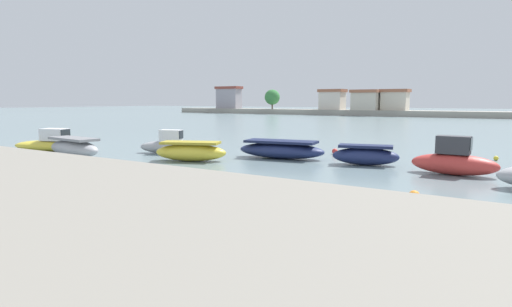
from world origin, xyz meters
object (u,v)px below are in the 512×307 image
(moored_boat_3, at_px, (191,152))
(mooring_buoy_3, at_px, (118,172))
(mooring_buoy_1, at_px, (335,151))
(mooring_buoy_2, at_px, (414,196))
(moored_boat_1, at_px, (74,148))
(moored_boat_5, at_px, (365,155))
(mooring_buoy_4, at_px, (496,158))
(moored_boat_6, at_px, (454,161))
(moored_boat_0, at_px, (50,144))
(mooring_buoy_0, at_px, (383,205))
(moored_boat_2, at_px, (166,145))
(moored_boat_4, at_px, (281,150))

(moored_boat_3, relative_size, mooring_buoy_3, 10.55)
(mooring_buoy_1, bearing_deg, moored_boat_3, -128.42)
(mooring_buoy_1, distance_m, mooring_buoy_2, 13.17)
(moored_boat_1, bearing_deg, mooring_buoy_3, -15.52)
(moored_boat_5, xyz_separation_m, mooring_buoy_4, (6.02, 5.90, -0.40))
(moored_boat_1, bearing_deg, mooring_buoy_2, 3.38)
(moored_boat_6, xyz_separation_m, mooring_buoy_4, (1.46, 6.61, -0.52))
(mooring_buoy_4, bearing_deg, moored_boat_3, -146.87)
(moored_boat_0, bearing_deg, mooring_buoy_0, -29.10)
(moored_boat_2, xyz_separation_m, mooring_buoy_4, (19.02, 8.13, -0.43))
(moored_boat_4, xyz_separation_m, mooring_buoy_1, (2.04, 3.70, -0.34))
(mooring_buoy_3, xyz_separation_m, mooring_buoy_4, (14.74, 15.59, -0.07))
(mooring_buoy_0, bearing_deg, mooring_buoy_3, -178.28)
(moored_boat_0, relative_size, mooring_buoy_1, 14.87)
(mooring_buoy_0, xyz_separation_m, mooring_buoy_4, (2.38, 15.22, -0.07))
(moored_boat_4, relative_size, mooring_buoy_3, 13.37)
(mooring_buoy_0, bearing_deg, moored_boat_5, 111.30)
(moored_boat_2, xyz_separation_m, moored_boat_5, (13.00, 2.23, -0.03))
(moored_boat_1, distance_m, mooring_buoy_1, 16.84)
(moored_boat_5, distance_m, mooring_buoy_1, 4.78)
(mooring_buoy_1, bearing_deg, moored_boat_0, -151.80)
(moored_boat_0, height_order, mooring_buoy_1, moored_boat_0)
(mooring_buoy_3, height_order, mooring_buoy_4, mooring_buoy_3)
(moored_boat_6, height_order, mooring_buoy_0, moored_boat_6)
(moored_boat_0, distance_m, moored_boat_3, 11.60)
(mooring_buoy_0, height_order, mooring_buoy_1, mooring_buoy_0)
(moored_boat_6, bearing_deg, moored_boat_0, -167.06)
(moored_boat_5, bearing_deg, moored_boat_2, 175.35)
(moored_boat_2, height_order, mooring_buoy_4, moored_boat_2)
(moored_boat_2, xyz_separation_m, mooring_buoy_1, (9.79, 5.75, -0.38))
(moored_boat_2, bearing_deg, moored_boat_3, -44.91)
(mooring_buoy_0, bearing_deg, mooring_buoy_2, 74.33)
(mooring_buoy_1, bearing_deg, moored_boat_5, -47.64)
(mooring_buoy_0, bearing_deg, moored_boat_1, 172.67)
(moored_boat_4, distance_m, mooring_buoy_1, 4.24)
(mooring_buoy_2, bearing_deg, moored_boat_4, 142.63)
(moored_boat_2, relative_size, mooring_buoy_2, 9.27)
(mooring_buoy_4, bearing_deg, mooring_buoy_1, -165.54)
(moored_boat_0, height_order, mooring_buoy_4, moored_boat_0)
(moored_boat_6, distance_m, mooring_buoy_0, 8.67)
(moored_boat_1, distance_m, mooring_buoy_3, 8.40)
(moored_boat_3, relative_size, mooring_buoy_4, 16.01)
(moored_boat_1, distance_m, moored_boat_5, 17.89)
(moored_boat_3, relative_size, mooring_buoy_1, 11.80)
(moored_boat_2, height_order, mooring_buoy_2, moored_boat_2)
(moored_boat_0, relative_size, mooring_buoy_4, 20.18)
(moored_boat_1, xyz_separation_m, moored_boat_5, (16.57, 6.72, -0.06))
(moored_boat_5, bearing_deg, moored_boat_6, -23.32)
(moored_boat_1, bearing_deg, mooring_buoy_1, 42.67)
(moored_boat_4, height_order, moored_boat_6, moored_boat_6)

